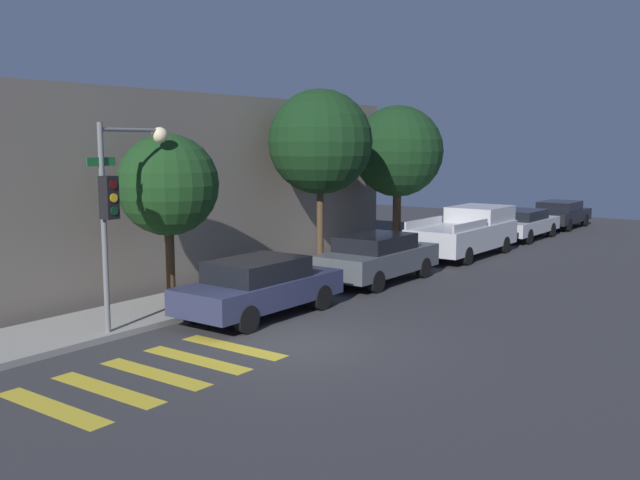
{
  "coord_description": "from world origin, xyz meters",
  "views": [
    {
      "loc": [
        -11.33,
        -9.07,
        4.18
      ],
      "look_at": [
        3.88,
        2.1,
        1.6
      ],
      "focal_mm": 40.0,
      "sensor_mm": 36.0,
      "label": 1
    }
  ],
  "objects_px": {
    "sedan_far_end": "(522,223)",
    "sedan_middle": "(377,257)",
    "tree_near_corner": "(168,185)",
    "tree_far_end": "(398,152)",
    "sedan_tail_of_row": "(560,214)",
    "traffic_light_pole": "(121,190)",
    "pickup_truck": "(466,232)",
    "sedan_near_corner": "(260,286)",
    "tree_midblock": "(320,142)"
  },
  "relations": [
    {
      "from": "sedan_middle",
      "to": "tree_far_end",
      "type": "bearing_deg",
      "value": 23.56
    },
    {
      "from": "sedan_middle",
      "to": "tree_near_corner",
      "type": "xyz_separation_m",
      "value": [
        -6.35,
        2.05,
        2.38
      ]
    },
    {
      "from": "sedan_far_end",
      "to": "traffic_light_pole",
      "type": "bearing_deg",
      "value": 176.44
    },
    {
      "from": "sedan_middle",
      "to": "tree_near_corner",
      "type": "relative_size",
      "value": 1.02
    },
    {
      "from": "traffic_light_pole",
      "to": "sedan_tail_of_row",
      "type": "bearing_deg",
      "value": -2.84
    },
    {
      "from": "tree_midblock",
      "to": "sedan_middle",
      "type": "bearing_deg",
      "value": -87.4
    },
    {
      "from": "sedan_tail_of_row",
      "to": "tree_midblock",
      "type": "xyz_separation_m",
      "value": [
        -17.24,
        2.05,
        3.49
      ]
    },
    {
      "from": "traffic_light_pole",
      "to": "sedan_near_corner",
      "type": "relative_size",
      "value": 1.03
    },
    {
      "from": "sedan_far_end",
      "to": "tree_near_corner",
      "type": "height_order",
      "value": "tree_near_corner"
    },
    {
      "from": "sedan_middle",
      "to": "pickup_truck",
      "type": "relative_size",
      "value": 0.83
    },
    {
      "from": "tree_near_corner",
      "to": "tree_far_end",
      "type": "distance_m",
      "value": 11.07
    },
    {
      "from": "sedan_tail_of_row",
      "to": "tree_near_corner",
      "type": "height_order",
      "value": "tree_near_corner"
    },
    {
      "from": "tree_far_end",
      "to": "sedan_tail_of_row",
      "type": "bearing_deg",
      "value": -9.36
    },
    {
      "from": "sedan_middle",
      "to": "sedan_far_end",
      "type": "xyz_separation_m",
      "value": [
        11.98,
        0.0,
        -0.07
      ]
    },
    {
      "from": "traffic_light_pole",
      "to": "sedan_middle",
      "type": "relative_size",
      "value": 1.02
    },
    {
      "from": "sedan_far_end",
      "to": "tree_far_end",
      "type": "bearing_deg",
      "value": 164.26
    },
    {
      "from": "sedan_near_corner",
      "to": "tree_near_corner",
      "type": "relative_size",
      "value": 1.02
    },
    {
      "from": "sedan_far_end",
      "to": "tree_near_corner",
      "type": "bearing_deg",
      "value": 173.62
    },
    {
      "from": "traffic_light_pole",
      "to": "tree_near_corner",
      "type": "distance_m",
      "value": 2.17
    },
    {
      "from": "tree_far_end",
      "to": "sedan_middle",
      "type": "bearing_deg",
      "value": -156.44
    },
    {
      "from": "sedan_middle",
      "to": "pickup_truck",
      "type": "height_order",
      "value": "pickup_truck"
    },
    {
      "from": "pickup_truck",
      "to": "tree_midblock",
      "type": "bearing_deg",
      "value": 162.29
    },
    {
      "from": "sedan_far_end",
      "to": "tree_far_end",
      "type": "distance_m",
      "value": 8.19
    },
    {
      "from": "sedan_far_end",
      "to": "tree_near_corner",
      "type": "distance_m",
      "value": 18.6
    },
    {
      "from": "sedan_near_corner",
      "to": "tree_far_end",
      "type": "distance_m",
      "value": 10.72
    },
    {
      "from": "tree_far_end",
      "to": "sedan_far_end",
      "type": "bearing_deg",
      "value": -15.74
    },
    {
      "from": "pickup_truck",
      "to": "tree_far_end",
      "type": "bearing_deg",
      "value": 128.4
    },
    {
      "from": "traffic_light_pole",
      "to": "sedan_middle",
      "type": "xyz_separation_m",
      "value": [
        8.37,
        -1.27,
        -2.42
      ]
    },
    {
      "from": "sedan_near_corner",
      "to": "sedan_middle",
      "type": "bearing_deg",
      "value": 0.0
    },
    {
      "from": "sedan_far_end",
      "to": "sedan_middle",
      "type": "bearing_deg",
      "value": 180.0
    },
    {
      "from": "sedan_near_corner",
      "to": "tree_far_end",
      "type": "bearing_deg",
      "value": 11.52
    },
    {
      "from": "traffic_light_pole",
      "to": "pickup_truck",
      "type": "distance_m",
      "value": 14.93
    },
    {
      "from": "sedan_middle",
      "to": "pickup_truck",
      "type": "distance_m",
      "value": 6.33
    },
    {
      "from": "sedan_tail_of_row",
      "to": "traffic_light_pole",
      "type": "bearing_deg",
      "value": 177.16
    },
    {
      "from": "sedan_far_end",
      "to": "tree_midblock",
      "type": "relative_size",
      "value": 0.79
    },
    {
      "from": "pickup_truck",
      "to": "sedan_near_corner",
      "type": "bearing_deg",
      "value": 180.0
    },
    {
      "from": "tree_near_corner",
      "to": "tree_far_end",
      "type": "xyz_separation_m",
      "value": [
        11.05,
        0.0,
        0.7
      ]
    },
    {
      "from": "sedan_middle",
      "to": "sedan_far_end",
      "type": "bearing_deg",
      "value": 0.0
    },
    {
      "from": "sedan_near_corner",
      "to": "pickup_truck",
      "type": "bearing_deg",
      "value": 0.0
    },
    {
      "from": "sedan_far_end",
      "to": "tree_midblock",
      "type": "distance_m",
      "value": 12.74
    },
    {
      "from": "sedan_near_corner",
      "to": "sedan_tail_of_row",
      "type": "distance_m",
      "value": 22.5
    },
    {
      "from": "pickup_truck",
      "to": "sedan_tail_of_row",
      "type": "distance_m",
      "value": 10.82
    },
    {
      "from": "tree_near_corner",
      "to": "traffic_light_pole",
      "type": "bearing_deg",
      "value": -158.8
    },
    {
      "from": "sedan_tail_of_row",
      "to": "sedan_near_corner",
      "type": "bearing_deg",
      "value": 180.0
    },
    {
      "from": "pickup_truck",
      "to": "sedan_far_end",
      "type": "relative_size",
      "value": 1.17
    },
    {
      "from": "pickup_truck",
      "to": "tree_near_corner",
      "type": "relative_size",
      "value": 1.23
    },
    {
      "from": "sedan_middle",
      "to": "sedan_near_corner",
      "type": "bearing_deg",
      "value": 180.0
    },
    {
      "from": "sedan_near_corner",
      "to": "sedan_far_end",
      "type": "relative_size",
      "value": 0.97
    },
    {
      "from": "tree_midblock",
      "to": "traffic_light_pole",
      "type": "bearing_deg",
      "value": -174.58
    },
    {
      "from": "sedan_near_corner",
      "to": "sedan_tail_of_row",
      "type": "xyz_separation_m",
      "value": [
        22.5,
        0.0,
        -0.04
      ]
    }
  ]
}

